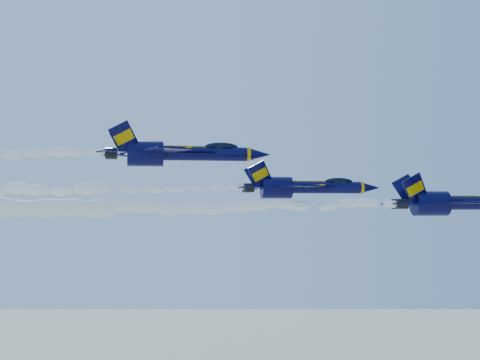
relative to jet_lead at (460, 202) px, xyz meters
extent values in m
ellipsoid|color=#080631|center=(-3.33, 0.00, -0.11)|extent=(1.49, 2.58, 6.12)
cube|color=#080631|center=(-1.60, -3.82, -0.06)|extent=(5.12, 6.07, 0.17)
cube|color=#080631|center=(-1.60, 3.82, -0.06)|extent=(5.12, 6.07, 0.17)
cube|color=#E19D00|center=(-0.27, -3.82, 0.03)|extent=(2.30, 4.79, 0.10)
cube|color=#E19D00|center=(-0.27, 3.82, 0.03)|extent=(2.30, 4.79, 0.10)
cube|color=#080631|center=(-5.43, -1.00, 1.37)|extent=(3.11, 0.98, 3.35)
cube|color=#080631|center=(-5.43, 1.00, 1.37)|extent=(3.11, 0.98, 3.35)
cylinder|color=black|center=(-6.67, -0.62, -0.16)|extent=(1.15, 1.05, 1.05)
cylinder|color=black|center=(-6.67, 0.62, -0.16)|extent=(1.15, 1.05, 1.05)
cube|color=#E19D00|center=(-0.17, 0.00, 0.68)|extent=(10.51, 0.33, 0.08)
ellipsoid|color=white|center=(-29.90, 0.00, -0.46)|extent=(45.51, 2.13, 1.92)
cylinder|color=#080631|center=(-13.31, 4.16, 1.63)|extent=(7.76, 1.29, 1.29)
ellipsoid|color=#080631|center=(-18.75, 4.16, 1.59)|extent=(1.35, 2.33, 5.52)
cone|color=#080631|center=(-8.31, 4.16, 1.63)|extent=(2.24, 1.29, 1.29)
cylinder|color=#E19D00|center=(-9.35, 4.16, 1.63)|extent=(0.30, 1.35, 1.35)
ellipsoid|color=black|center=(-11.85, 4.16, 2.28)|extent=(3.11, 1.01, 0.85)
cube|color=#E19D00|center=(-11.85, 4.16, 2.02)|extent=(3.62, 0.86, 0.16)
cube|color=#080631|center=(-17.20, 0.71, 1.63)|extent=(4.62, 5.48, 0.16)
cube|color=#080631|center=(-17.20, 7.61, 1.63)|extent=(4.62, 5.48, 0.16)
cube|color=#E19D00|center=(-15.99, 0.71, 1.72)|extent=(2.08, 4.32, 0.09)
cube|color=#E19D00|center=(-15.99, 7.61, 1.72)|extent=(2.08, 4.32, 0.09)
cube|color=#080631|center=(-20.65, 3.25, 2.93)|extent=(2.81, 0.89, 3.02)
cube|color=#080631|center=(-20.65, 5.06, 2.93)|extent=(2.81, 0.89, 3.02)
cylinder|color=black|center=(-21.77, 3.60, 1.55)|extent=(1.04, 0.95, 0.95)
cylinder|color=black|center=(-21.77, 4.72, 1.55)|extent=(1.04, 0.95, 0.95)
cube|color=#E19D00|center=(-15.90, 4.16, 2.31)|extent=(9.49, 0.30, 0.07)
ellipsoid|color=white|center=(-44.95, 4.16, 1.25)|extent=(45.51, 1.92, 1.73)
cylinder|color=#080631|center=(-25.60, 11.26, 5.71)|extent=(9.81, 1.63, 1.63)
ellipsoid|color=#080631|center=(-32.47, 11.26, 5.65)|extent=(1.70, 2.94, 6.97)
cone|color=#080631|center=(-19.28, 11.26, 5.71)|extent=(2.83, 1.63, 1.63)
cylinder|color=#E19D00|center=(-20.59, 11.26, 5.71)|extent=(0.38, 1.70, 1.70)
ellipsoid|color=black|center=(-23.75, 11.26, 6.53)|extent=(3.92, 1.27, 1.08)
cube|color=#E19D00|center=(-23.75, 11.26, 6.20)|extent=(4.58, 1.09, 0.20)
cube|color=#080631|center=(-30.51, 6.90, 5.71)|extent=(5.84, 6.92, 0.20)
cube|color=#080631|center=(-30.51, 15.62, 5.71)|extent=(5.84, 6.92, 0.20)
cube|color=#E19D00|center=(-28.98, 6.90, 5.82)|extent=(2.63, 5.46, 0.11)
cube|color=#E19D00|center=(-28.98, 15.62, 5.82)|extent=(2.63, 5.46, 0.11)
cube|color=#080631|center=(-34.86, 10.12, 7.34)|extent=(3.55, 1.12, 3.82)
cube|color=#080631|center=(-34.86, 12.40, 7.34)|extent=(3.55, 1.12, 3.82)
cylinder|color=black|center=(-36.28, 10.55, 5.60)|extent=(1.31, 1.20, 1.20)
cylinder|color=black|center=(-36.28, 11.97, 5.60)|extent=(1.31, 1.20, 1.20)
cube|color=#E19D00|center=(-28.87, 11.26, 6.56)|extent=(11.99, 0.38, 0.09)
camera|label=1|loc=(-33.43, -65.28, -0.85)|focal=50.00mm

